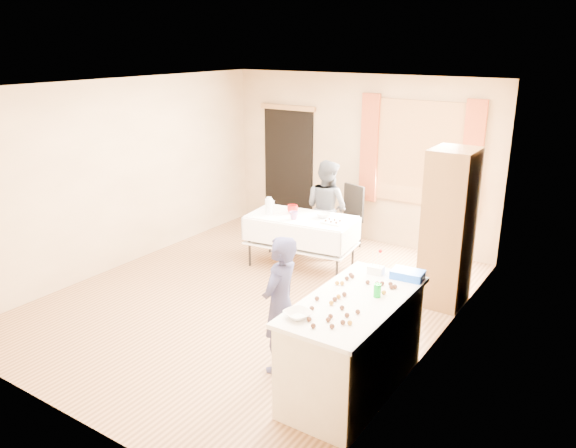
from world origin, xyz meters
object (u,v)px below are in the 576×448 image
Objects in this scene: party_table at (301,237)px; chair at (346,229)px; cabinet at (448,229)px; counter at (353,345)px; girl at (280,304)px; woman at (327,208)px.

chair is (0.14, 1.08, -0.16)m from party_table.
counter is at bearing -92.57° from cabinet.
girl is 0.95× the size of woman.
cabinet is 1.98× the size of chair.
chair is at bearing 150.53° from cabinet.
cabinet reaches higher than party_table.
counter is 1.13× the size of woman.
girl is 3.18m from woman.
party_table is 2.62m from girl.
chair is 3.57m from girl.
party_table is 1.15× the size of girl.
party_table is at bearing -81.09° from chair.
party_table is (-1.96, 2.23, -0.01)m from counter.
cabinet is 1.21× the size of party_table.
woman is at bearing 162.18° from cabinet.
girl reaches higher than chair.
party_table is 1.10m from chair.
counter is at bearing 91.60° from girl.
counter is 3.77m from chair.
woman is (-1.18, 2.96, 0.03)m from girl.
girl is at bearing -173.78° from counter.
girl is at bearing -56.01° from chair.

